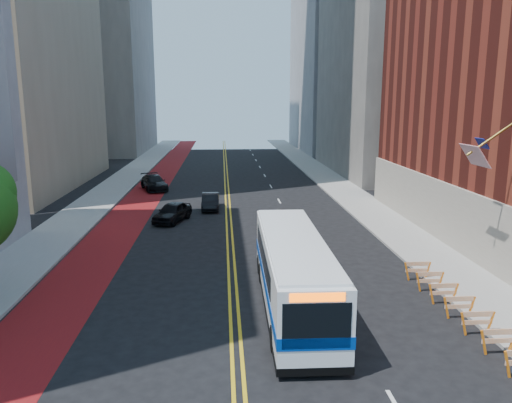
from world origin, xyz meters
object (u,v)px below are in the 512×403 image
object	(u,v)px
car_c	(154,183)
transit_bus	(293,271)
car_b	(210,201)
car_a	(172,212)

from	to	relation	value
car_c	transit_bus	bearing A→B (deg)	-90.55
car_b	car_c	world-z (taller)	car_c
transit_bus	car_b	size ratio (longest dim) A/B	2.93
transit_bus	car_c	xyz separation A→B (m)	(-10.24, 30.88, -0.96)
car_a	car_c	world-z (taller)	car_c
car_a	transit_bus	bearing A→B (deg)	-47.73
car_b	car_c	size ratio (longest dim) A/B	0.78
car_a	car_b	bearing A→B (deg)	76.00
car_a	car_c	size ratio (longest dim) A/B	0.83
transit_bus	car_c	world-z (taller)	transit_bus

